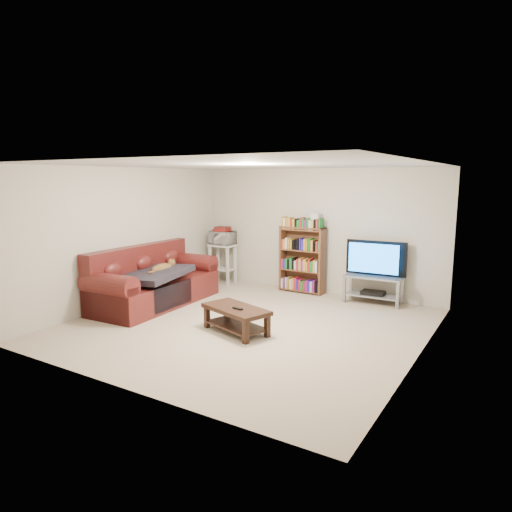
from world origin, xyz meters
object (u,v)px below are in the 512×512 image
Objects in this scene: coffee_table at (236,315)px; sofa at (152,284)px; tv_stand at (373,285)px; bookshelf at (302,259)px.

sofa is at bearing -175.48° from coffee_table.
bookshelf reaches higher than tv_stand.
coffee_table is 2.70m from bookshelf.
bookshelf is (-0.22, 2.66, 0.41)m from coffee_table.
coffee_table is 2.85m from tv_stand.
bookshelf is at bearing 112.57° from coffee_table.
sofa is 2.43× the size of tv_stand.
bookshelf is (-1.44, 0.08, 0.33)m from tv_stand.
bookshelf is at bearing 174.37° from tv_stand.
sofa reaches higher than tv_stand.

